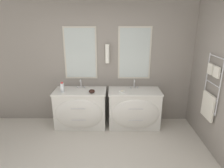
# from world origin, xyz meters

# --- Properties ---
(wall_back) EXTENTS (5.41, 0.17, 2.60)m
(wall_back) POSITION_xyz_m (0.00, 2.11, 1.31)
(wall_back) COLOR gray
(wall_back) RESTS_ON ground_plane
(wall_right) EXTENTS (0.13, 4.13, 2.60)m
(wall_right) POSITION_xyz_m (1.93, 0.94, 1.30)
(wall_right) COLOR gray
(wall_right) RESTS_ON ground_plane
(vanity_left) EXTENTS (1.08, 0.63, 0.80)m
(vanity_left) POSITION_xyz_m (-0.48, 1.76, 0.41)
(vanity_left) COLOR silver
(vanity_left) RESTS_ON ground_plane
(vanity_right) EXTENTS (1.08, 0.63, 0.80)m
(vanity_right) POSITION_xyz_m (0.66, 1.76, 0.41)
(vanity_right) COLOR silver
(vanity_right) RESTS_ON ground_plane
(faucet_left) EXTENTS (0.17, 0.12, 0.20)m
(faucet_left) POSITION_xyz_m (-0.48, 1.93, 0.90)
(faucet_left) COLOR silver
(faucet_left) RESTS_ON vanity_left
(faucet_right) EXTENTS (0.17, 0.12, 0.20)m
(faucet_right) POSITION_xyz_m (0.66, 1.93, 0.90)
(faucet_right) COLOR silver
(faucet_right) RESTS_ON vanity_right
(toiletry_bottle) EXTENTS (0.08, 0.08, 0.21)m
(toiletry_bottle) POSITION_xyz_m (-0.82, 1.70, 0.90)
(toiletry_bottle) COLOR silver
(toiletry_bottle) RESTS_ON vanity_left
(amenity_bowl) EXTENTS (0.12, 0.12, 0.07)m
(amenity_bowl) POSITION_xyz_m (-0.21, 1.65, 0.84)
(amenity_bowl) COLOR black
(amenity_bowl) RESTS_ON vanity_left
(soap_dish) EXTENTS (0.11, 0.08, 0.04)m
(soap_dish) POSITION_xyz_m (0.39, 1.68, 0.82)
(soap_dish) COLOR white
(soap_dish) RESTS_ON vanity_right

